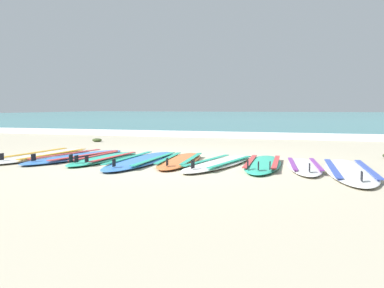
% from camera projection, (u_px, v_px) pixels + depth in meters
% --- Properties ---
extents(ground_plane, '(80.00, 80.00, 0.00)m').
position_uv_depth(ground_plane, '(174.00, 162.00, 6.88)').
color(ground_plane, '#B7AD93').
extents(sea, '(80.00, 60.00, 0.10)m').
position_uv_depth(sea, '(292.00, 116.00, 40.65)').
color(sea, teal).
rests_on(sea, ground).
extents(wave_foam_strip, '(80.00, 1.35, 0.11)m').
position_uv_depth(wave_foam_strip, '(239.00, 135.00, 12.70)').
color(wave_foam_strip, white).
rests_on(wave_foam_strip, ground).
extents(surfboard_0, '(0.80, 2.60, 0.18)m').
position_uv_depth(surfboard_0, '(44.00, 155.00, 7.50)').
color(surfboard_0, white).
rests_on(surfboard_0, ground).
extents(surfboard_1, '(1.06, 2.51, 0.18)m').
position_uv_depth(surfboard_1, '(76.00, 157.00, 7.30)').
color(surfboard_1, '#3875CC').
rests_on(surfboard_1, ground).
extents(surfboard_2, '(0.61, 2.10, 0.18)m').
position_uv_depth(surfboard_2, '(105.00, 158.00, 7.04)').
color(surfboard_2, '#2DB793').
rests_on(surfboard_2, ground).
extents(surfboard_3, '(0.67, 2.59, 0.18)m').
position_uv_depth(surfboard_3, '(142.00, 160.00, 6.80)').
color(surfboard_3, '#3875CC').
rests_on(surfboard_3, ground).
extents(surfboard_4, '(0.76, 2.22, 0.18)m').
position_uv_depth(surfboard_4, '(180.00, 160.00, 6.78)').
color(surfboard_4, orange).
rests_on(surfboard_4, ground).
extents(surfboard_5, '(1.00, 2.32, 0.18)m').
position_uv_depth(surfboard_5, '(219.00, 163.00, 6.44)').
color(surfboard_5, white).
rests_on(surfboard_5, ground).
extents(surfboard_6, '(0.66, 2.22, 0.18)m').
position_uv_depth(surfboard_6, '(263.00, 164.00, 6.37)').
color(surfboard_6, '#2DB793').
rests_on(surfboard_6, ground).
extents(surfboard_7, '(0.69, 1.95, 0.18)m').
position_uv_depth(surfboard_7, '(304.00, 166.00, 6.11)').
color(surfboard_7, white).
rests_on(surfboard_7, ground).
extents(surfboard_8, '(0.77, 2.57, 0.18)m').
position_uv_depth(surfboard_8, '(350.00, 171.00, 5.67)').
color(surfboard_8, white).
rests_on(surfboard_8, ground).
extents(seaweed_clump_near_shoreline, '(0.26, 0.21, 0.09)m').
position_uv_depth(seaweed_clump_near_shoreline, '(97.00, 140.00, 10.83)').
color(seaweed_clump_near_shoreline, '#384723').
rests_on(seaweed_clump_near_shoreline, ground).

